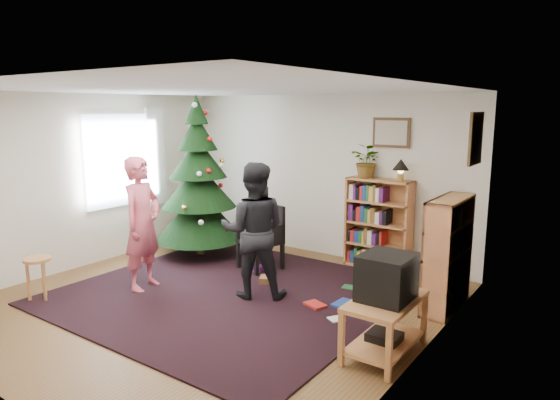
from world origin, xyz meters
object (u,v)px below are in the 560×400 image
Objects in this scene: bookshelf_right at (448,253)px; table_lamp at (401,166)px; bookshelf_back at (378,223)px; person_standing at (142,224)px; picture_back at (391,133)px; armchair at (264,234)px; crt_tv at (386,277)px; picture_right at (476,139)px; christmas_tree at (199,190)px; tv_stand at (385,321)px; potted_plant at (368,161)px; stool at (38,268)px; person_by_chair at (254,231)px.

table_lamp is at bearing 46.27° from bookshelf_right.
person_standing is at bearing -129.54° from bookshelf_back.
picture_back is 0.59× the size of armchair.
crt_tv is at bearing 175.17° from bookshelf_right.
crt_tv is 0.29× the size of person_standing.
armchair is (-2.73, -0.38, -1.45)m from picture_right.
picture_right reaches higher than picture_back.
picture_back is 0.51m from table_lamp.
person_standing is (0.46, -1.49, -0.19)m from christmas_tree.
picture_right is 0.65× the size of tv_stand.
stool is at bearing -126.37° from potted_plant.
bookshelf_back is 2.64× the size of potted_plant.
person_standing reaches higher than bookshelf_right.
bookshelf_right is at bearing 18.00° from armchair.
potted_plant reaches higher than bookshelf_back.
table_lamp is (0.30, -0.00, 0.84)m from bookshelf_back.
bookshelf_right is at bearing -36.19° from bookshelf_back.
table_lamp is at bearing 48.02° from armchair.
christmas_tree reaches higher than tv_stand.
crt_tv is 4.13m from stool.
picture_right is 0.24× the size of christmas_tree.
christmas_tree is 8.22× the size of table_lamp.
tv_stand is 3.04× the size of table_lamp.
person_standing is (-3.24, -0.14, 0.09)m from crt_tv.
crt_tv is (-0.26, -1.80, -1.19)m from picture_right.
person_standing is 1.02× the size of person_by_chair.
tv_stand is at bearing 134.18° from person_by_chair.
stool is 0.31× the size of person_standing.
crt_tv is 0.52× the size of armchair.
christmas_tree reaches higher than picture_back.
bookshelf_right is at bearing -32.31° from potted_plant.
picture_back is 0.42× the size of bookshelf_right.
armchair is (-2.48, 1.42, -0.26)m from crt_tv.
picture_back is 3.02m from christmas_tree.
person_by_chair is 5.49× the size of table_lamp.
christmas_tree is at bearing 91.57° from bookshelf_right.
picture_right is at bearing -22.71° from bookshelf_back.
armchair is 2.96m from stool.
stool is 4.53m from potted_plant.
picture_back is 0.33× the size of person_by_chair.
christmas_tree is at bearing -159.76° from armchair.
crt_tv is at bearing -67.06° from picture_back.
picture_right reaches higher than bookshelf_back.
picture_right reaches higher than armchair.
person_standing reaches higher than tv_stand.
bookshelf_right is (1.27, -0.93, 0.00)m from bookshelf_back.
bookshelf_back is 1.65m from armchair.
tv_stand is at bearing -70.29° from table_lamp.
picture_right is 1.23× the size of crt_tv.
person_by_chair reaches higher than stool.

